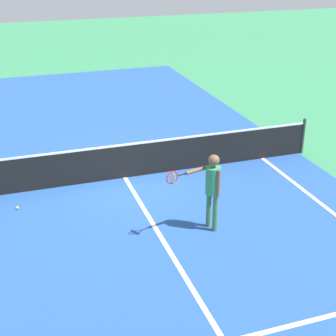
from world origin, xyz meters
TOP-DOWN VIEW (x-y plane):
  - ground_plane at (0.00, 0.00)m, footprint 60.00×60.00m
  - court_surface_inbounds at (0.00, 0.00)m, footprint 10.62×24.40m
  - line_center_service at (0.00, -3.20)m, footprint 0.10×6.40m
  - net at (0.00, 0.00)m, footprint 10.89×0.09m
  - player_near at (1.13, -3.13)m, footprint 1.25×0.42m
  - tennis_ball_near_net at (-2.83, -0.87)m, footprint 0.07×0.07m

SIDE VIEW (x-z plane):
  - ground_plane at x=0.00m, z-range 0.00..0.00m
  - court_surface_inbounds at x=0.00m, z-range 0.00..0.00m
  - line_center_service at x=0.00m, z-range 0.00..0.01m
  - tennis_ball_near_net at x=-2.83m, z-range 0.00..0.07m
  - net at x=0.00m, z-range -0.04..1.03m
  - player_near at x=1.13m, z-range 0.22..1.97m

